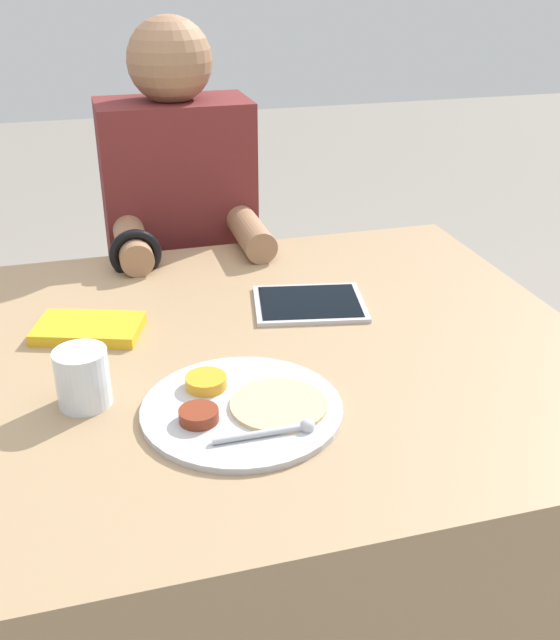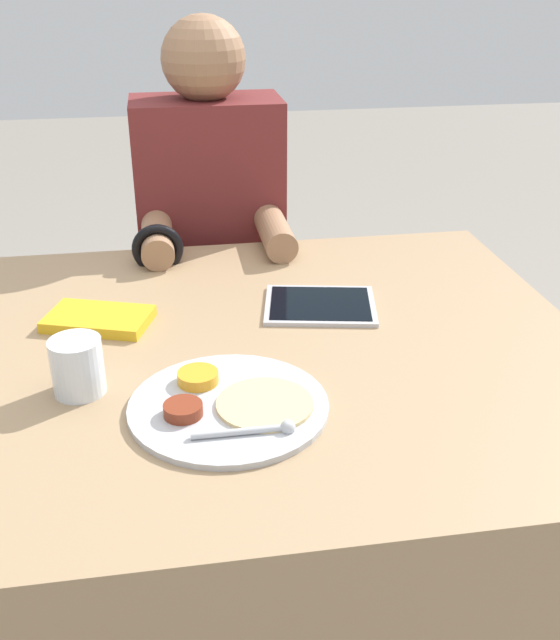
# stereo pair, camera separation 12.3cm
# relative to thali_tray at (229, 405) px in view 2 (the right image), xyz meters

# --- Properties ---
(dining_table) EXTENTS (1.20, 0.99, 0.78)m
(dining_table) POSITION_rel_thali_tray_xyz_m (0.05, 0.19, -0.40)
(dining_table) COLOR #9E7F5B
(dining_table) RESTS_ON ground_plane
(thali_tray) EXTENTS (0.30, 0.30, 0.03)m
(thali_tray) POSITION_rel_thali_tray_xyz_m (0.00, 0.00, 0.00)
(thali_tray) COLOR #B7BABF
(thali_tray) RESTS_ON dining_table
(red_notebook) EXTENTS (0.21, 0.16, 0.02)m
(red_notebook) POSITION_rel_thali_tray_xyz_m (-0.20, 0.32, 0.00)
(red_notebook) COLOR silver
(red_notebook) RESTS_ON dining_table
(tablet_device) EXTENTS (0.24, 0.20, 0.01)m
(tablet_device) POSITION_rel_thali_tray_xyz_m (0.21, 0.32, -0.00)
(tablet_device) COLOR #B7B7BC
(tablet_device) RESTS_ON dining_table
(person_diner) EXTENTS (0.36, 0.41, 1.26)m
(person_diner) POSITION_rel_thali_tray_xyz_m (0.04, 0.84, -0.18)
(person_diner) COLOR black
(person_diner) RESTS_ON ground_plane
(drinking_glass) EXTENTS (0.08, 0.08, 0.09)m
(drinking_glass) POSITION_rel_thali_tray_xyz_m (-0.22, 0.09, 0.04)
(drinking_glass) COLOR silver
(drinking_glass) RESTS_ON dining_table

